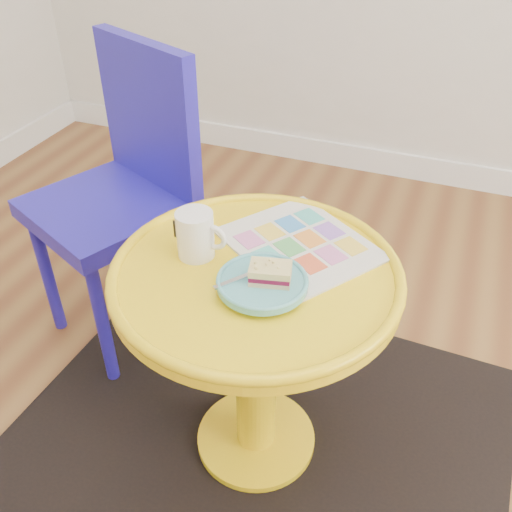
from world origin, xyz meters
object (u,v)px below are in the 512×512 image
(side_table, at_px, (256,328))
(plate, at_px, (262,283))
(mug, at_px, (196,233))
(newspaper, at_px, (299,244))
(chair, at_px, (125,183))

(side_table, relative_size, plate, 3.37)
(mug, distance_m, plate, 0.19)
(newspaper, bearing_deg, mug, -115.11)
(newspaper, height_order, mug, mug)
(chair, distance_m, plate, 0.70)
(chair, relative_size, newspaper, 2.84)
(side_table, bearing_deg, plate, -57.45)
(side_table, relative_size, newspaper, 1.95)
(chair, distance_m, newspaper, 0.64)
(newspaper, bearing_deg, side_table, -79.97)
(newspaper, distance_m, plate, 0.18)
(plate, bearing_deg, chair, 145.86)
(side_table, distance_m, plate, 0.20)
(newspaper, relative_size, mug, 2.74)
(plate, bearing_deg, newspaper, 82.84)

